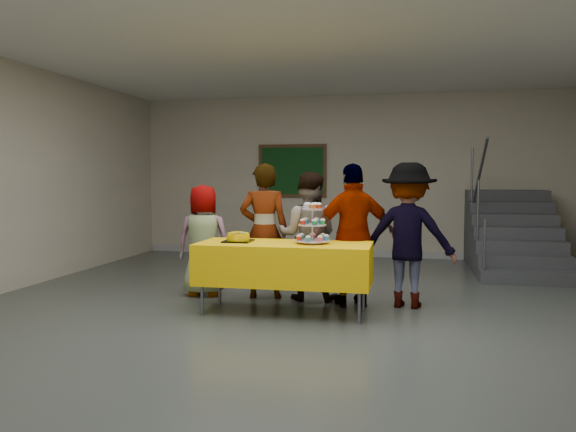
% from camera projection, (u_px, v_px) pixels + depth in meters
% --- Properties ---
extents(room_shell, '(10.00, 10.04, 3.02)m').
position_uv_depth(room_shell, '(301.00, 111.00, 5.52)').
color(room_shell, '#4C514C').
rests_on(room_shell, ground).
extents(bake_table, '(1.88, 0.78, 0.77)m').
position_uv_depth(bake_table, '(284.00, 262.00, 6.10)').
color(bake_table, '#595960').
rests_on(bake_table, ground).
extents(cupcake_stand, '(0.38, 0.38, 0.44)m').
position_uv_depth(cupcake_stand, '(312.00, 227.00, 6.03)').
color(cupcake_stand, silver).
rests_on(cupcake_stand, bake_table).
extents(bear_cake, '(0.32, 0.36, 0.12)m').
position_uv_depth(bear_cake, '(238.00, 237.00, 6.19)').
color(bear_cake, black).
rests_on(bear_cake, bake_table).
extents(schoolchild_a, '(0.71, 0.50, 1.39)m').
position_uv_depth(schoolchild_a, '(204.00, 240.00, 7.01)').
color(schoolchild_a, slate).
rests_on(schoolchild_a, ground).
extents(schoolchild_b, '(0.65, 0.48, 1.65)m').
position_uv_depth(schoolchild_b, '(264.00, 231.00, 6.86)').
color(schoolchild_b, slate).
rests_on(schoolchild_b, ground).
extents(schoolchild_c, '(0.75, 0.59, 1.54)m').
position_uv_depth(schoolchild_c, '(308.00, 236.00, 6.77)').
color(schoolchild_c, slate).
rests_on(schoolchild_c, ground).
extents(schoolchild_d, '(1.04, 0.72, 1.64)m').
position_uv_depth(schoolchild_d, '(354.00, 235.00, 6.42)').
color(schoolchild_d, slate).
rests_on(schoolchild_d, ground).
extents(schoolchild_e, '(1.14, 0.76, 1.65)m').
position_uv_depth(schoolchild_e, '(408.00, 235.00, 6.38)').
color(schoolchild_e, slate).
rests_on(schoolchild_e, ground).
extents(staircase, '(1.30, 2.40, 2.04)m').
position_uv_depth(staircase, '(511.00, 238.00, 9.09)').
color(staircase, '#424447').
rests_on(staircase, ground).
extents(noticeboard, '(1.30, 0.05, 1.00)m').
position_uv_depth(noticeboard, '(292.00, 171.00, 10.61)').
color(noticeboard, '#472B16').
rests_on(noticeboard, ground).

